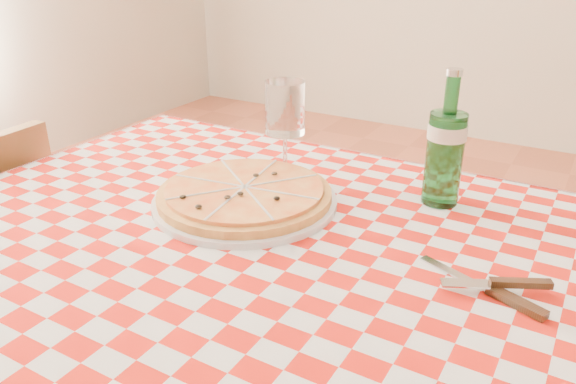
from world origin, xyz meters
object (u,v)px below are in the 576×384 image
Objects in this scene: water_bottle at (446,139)px; wine_glass at (285,131)px; dining_table at (280,293)px; pizza_plate at (245,193)px.

water_bottle is 1.24× the size of wine_glass.
dining_table is at bearing -61.28° from wine_glass.
wine_glass reaches higher than dining_table.
water_bottle is at bearing 31.85° from pizza_plate.
pizza_plate reaches higher than dining_table.
pizza_plate is 1.70× the size of wine_glass.
pizza_plate is 0.37m from water_bottle.
wine_glass is (-0.13, 0.23, 0.20)m from dining_table.
dining_table is 4.85× the size of water_bottle.
dining_table is 3.55× the size of pizza_plate.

